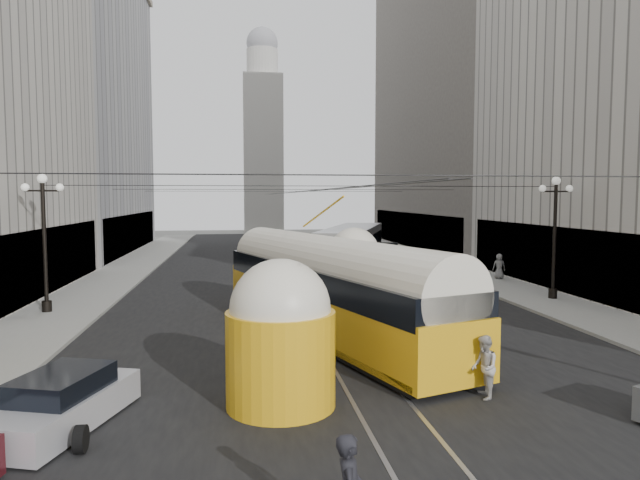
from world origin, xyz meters
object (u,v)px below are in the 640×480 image
object	(u,v)px
sedan_silver	(62,403)
pedestrian_sidewalk_right	(499,266)
pedestrian_crossing_b	(484,367)
streetcar	(330,288)
city_bus	(352,250)

from	to	relation	value
sedan_silver	pedestrian_sidewalk_right	distance (m)	29.54
sedan_silver	pedestrian_crossing_b	bearing A→B (deg)	2.74
streetcar	pedestrian_crossing_b	size ratio (longest dim) A/B	9.95
sedan_silver	pedestrian_sidewalk_right	xyz separation A→B (m)	(20.87, 20.90, 0.36)
city_bus	pedestrian_crossing_b	distance (m)	23.71
pedestrian_sidewalk_right	city_bus	bearing A→B (deg)	-7.06
streetcar	sedan_silver	world-z (taller)	streetcar
city_bus	streetcar	bearing A→B (deg)	-104.23
streetcar	sedan_silver	bearing A→B (deg)	-134.23
city_bus	sedan_silver	world-z (taller)	city_bus
city_bus	pedestrian_sidewalk_right	xyz separation A→B (m)	(9.08, -3.28, -0.90)
sedan_silver	city_bus	bearing A→B (deg)	64.02
streetcar	pedestrian_sidewalk_right	size ratio (longest dim) A/B	10.50
streetcar	city_bus	bearing A→B (deg)	75.77
city_bus	sedan_silver	size ratio (longest dim) A/B	3.03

